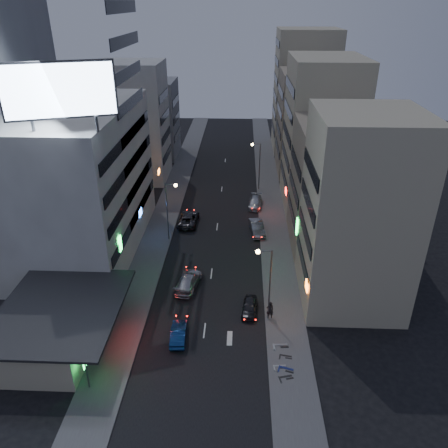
# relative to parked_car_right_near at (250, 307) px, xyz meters

# --- Properties ---
(ground) EXTENTS (180.00, 180.00, 0.00)m
(ground) POSITION_rel_parked_car_right_near_xyz_m (-4.44, -7.03, -0.64)
(ground) COLOR black
(ground) RESTS_ON ground
(sidewalk_left) EXTENTS (4.00, 120.00, 0.12)m
(sidewalk_left) POSITION_rel_parked_car_right_near_xyz_m (-12.44, 22.97, -0.58)
(sidewalk_left) COLOR #4C4C4F
(sidewalk_left) RESTS_ON ground
(sidewalk_right) EXTENTS (4.00, 120.00, 0.12)m
(sidewalk_right) POSITION_rel_parked_car_right_near_xyz_m (3.56, 22.97, -0.58)
(sidewalk_right) COLOR #4C4C4F
(sidewalk_right) RESTS_ON ground
(food_court) EXTENTS (11.00, 13.00, 3.88)m
(food_court) POSITION_rel_parked_car_right_near_xyz_m (-18.34, -5.03, 1.35)
(food_court) COLOR tan
(food_court) RESTS_ON ground
(white_building) EXTENTS (14.00, 24.00, 18.00)m
(white_building) POSITION_rel_parked_car_right_near_xyz_m (-21.44, 12.97, 8.36)
(white_building) COLOR silver
(white_building) RESTS_ON ground
(grey_tower) EXTENTS (10.00, 14.00, 34.00)m
(grey_tower) POSITION_rel_parked_car_right_near_xyz_m (-30.44, 15.97, 16.36)
(grey_tower) COLOR gray
(grey_tower) RESTS_ON ground
(shophouse_near) EXTENTS (10.00, 11.00, 20.00)m
(shophouse_near) POSITION_rel_parked_car_right_near_xyz_m (10.56, 3.47, 9.36)
(shophouse_near) COLOR tan
(shophouse_near) RESTS_ON ground
(shophouse_mid) EXTENTS (11.00, 12.00, 16.00)m
(shophouse_mid) POSITION_rel_parked_car_right_near_xyz_m (11.06, 14.97, 7.36)
(shophouse_mid) COLOR gray
(shophouse_mid) RESTS_ON ground
(shophouse_far) EXTENTS (10.00, 14.00, 22.00)m
(shophouse_far) POSITION_rel_parked_car_right_near_xyz_m (10.56, 27.97, 10.36)
(shophouse_far) COLOR tan
(shophouse_far) RESTS_ON ground
(far_left_a) EXTENTS (11.00, 10.00, 20.00)m
(far_left_a) POSITION_rel_parked_car_right_near_xyz_m (-19.94, 37.97, 9.36)
(far_left_a) COLOR silver
(far_left_a) RESTS_ON ground
(far_left_b) EXTENTS (12.00, 10.00, 15.00)m
(far_left_b) POSITION_rel_parked_car_right_near_xyz_m (-20.44, 50.97, 6.86)
(far_left_b) COLOR gray
(far_left_b) RESTS_ON ground
(far_right_a) EXTENTS (11.00, 12.00, 18.00)m
(far_right_a) POSITION_rel_parked_car_right_near_xyz_m (11.06, 42.97, 8.36)
(far_right_a) COLOR gray
(far_right_a) RESTS_ON ground
(far_right_b) EXTENTS (12.00, 12.00, 24.00)m
(far_right_b) POSITION_rel_parked_car_right_near_xyz_m (11.56, 56.97, 11.36)
(far_right_b) COLOR tan
(far_right_b) RESTS_ON ground
(billboard) EXTENTS (9.52, 3.75, 6.20)m
(billboard) POSITION_rel_parked_car_right_near_xyz_m (-17.43, 2.95, 21.02)
(billboard) COLOR #595B60
(billboard) RESTS_ON white_building
(street_lamp_right_near) EXTENTS (1.60, 0.44, 8.02)m
(street_lamp_right_near) POSITION_rel_parked_car_right_near_xyz_m (1.46, -1.03, 4.73)
(street_lamp_right_near) COLOR #595B60
(street_lamp_right_near) RESTS_ON sidewalk_right
(street_lamp_left) EXTENTS (1.60, 0.44, 8.02)m
(street_lamp_left) POSITION_rel_parked_car_right_near_xyz_m (-10.35, 14.97, 4.73)
(street_lamp_left) COLOR #595B60
(street_lamp_left) RESTS_ON sidewalk_left
(street_lamp_right_far) EXTENTS (1.60, 0.44, 8.02)m
(street_lamp_right_far) POSITION_rel_parked_car_right_near_xyz_m (1.46, 32.97, 4.73)
(street_lamp_right_far) COLOR #595B60
(street_lamp_right_far) RESTS_ON sidewalk_right
(parked_car_right_near) EXTENTS (1.87, 3.88, 1.28)m
(parked_car_right_near) POSITION_rel_parked_car_right_near_xyz_m (0.00, 0.00, 0.00)
(parked_car_right_near) COLOR #26272B
(parked_car_right_near) RESTS_ON ground
(parked_car_right_mid) EXTENTS (2.35, 5.05, 1.60)m
(parked_car_right_mid) POSITION_rel_parked_car_right_near_xyz_m (1.16, 17.38, 0.16)
(parked_car_right_mid) COLOR gray
(parked_car_right_mid) RESTS_ON ground
(parked_car_left) EXTENTS (2.87, 5.88, 1.61)m
(parked_car_left) POSITION_rel_parked_car_right_near_xyz_m (-8.67, 19.82, 0.17)
(parked_car_left) COLOR #2C2B30
(parked_car_left) RESTS_ON ground
(parked_car_right_far) EXTENTS (2.35, 4.98, 1.40)m
(parked_car_right_far) POSITION_rel_parked_car_right_near_xyz_m (1.16, 26.07, 0.06)
(parked_car_right_far) COLOR #ABAFB3
(parked_car_right_far) RESTS_ON ground
(road_car_blue) EXTENTS (1.60, 4.07, 1.32)m
(road_car_blue) POSITION_rel_parked_car_right_near_xyz_m (-6.80, -4.28, 0.02)
(road_car_blue) COLOR navy
(road_car_blue) RESTS_ON ground
(road_car_silver) EXTENTS (3.06, 5.71, 1.57)m
(road_car_silver) POSITION_rel_parked_car_right_near_xyz_m (-6.85, 4.21, 0.15)
(road_car_silver) COLOR #AAABB3
(road_car_silver) RESTS_ON ground
(person) EXTENTS (0.79, 0.59, 1.98)m
(person) POSITION_rel_parked_car_right_near_xyz_m (2.01, -0.98, 0.47)
(person) COLOR black
(person) RESTS_ON sidewalk_right
(scooter_black_a) EXTENTS (1.05, 1.90, 1.10)m
(scooter_black_a) POSITION_rel_parked_car_right_near_xyz_m (3.53, -8.44, 0.03)
(scooter_black_a) COLOR black
(scooter_black_a) RESTS_ON sidewalk_right
(scooter_silver_a) EXTENTS (0.74, 1.75, 1.04)m
(scooter_silver_a) POSITION_rel_parked_car_right_near_xyz_m (3.14, -7.32, 0.00)
(scooter_silver_a) COLOR #989C9F
(scooter_silver_a) RESTS_ON sidewalk_right
(scooter_blue) EXTENTS (1.20, 2.09, 1.21)m
(scooter_blue) POSITION_rel_parked_car_right_near_xyz_m (3.82, -7.84, 0.09)
(scooter_blue) COLOR navy
(scooter_blue) RESTS_ON sidewalk_right
(scooter_black_b) EXTENTS (0.86, 1.75, 1.02)m
(scooter_black_b) POSITION_rel_parked_car_right_near_xyz_m (3.80, -6.24, -0.01)
(scooter_black_b) COLOR black
(scooter_black_b) RESTS_ON sidewalk_right
(scooter_silver_b) EXTENTS (0.85, 2.11, 1.26)m
(scooter_silver_b) POSITION_rel_parked_car_right_near_xyz_m (3.50, -4.66, 0.11)
(scooter_silver_b) COLOR #A8A9B0
(scooter_silver_b) RESTS_ON sidewalk_right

